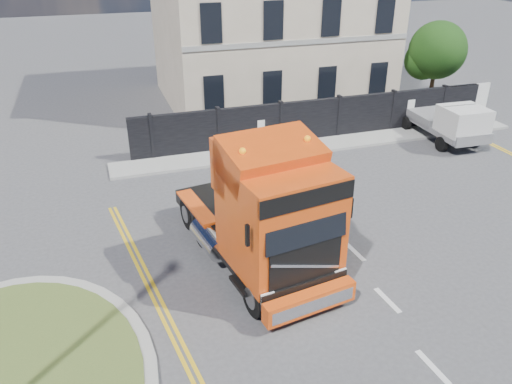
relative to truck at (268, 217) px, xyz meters
name	(u,v)px	position (x,y,z in m)	size (l,w,h in m)	color
ground	(261,262)	(0.01, 0.54, -1.85)	(120.00, 120.00, 0.00)	#424244
hoarding_fence	(330,118)	(6.56, 9.54, -0.85)	(18.80, 0.25, 2.00)	black
tree	(434,53)	(14.39, 12.64, 1.20)	(3.20, 3.20, 4.80)	#382619
pavement_far	(326,144)	(6.01, 8.64, -1.79)	(20.00, 1.60, 0.12)	gray
truck	(268,217)	(0.00, 0.00, 0.00)	(3.56, 7.19, 4.13)	black
flatbed_pickup	(454,123)	(11.70, 6.91, -0.79)	(2.12, 4.83, 1.97)	slate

